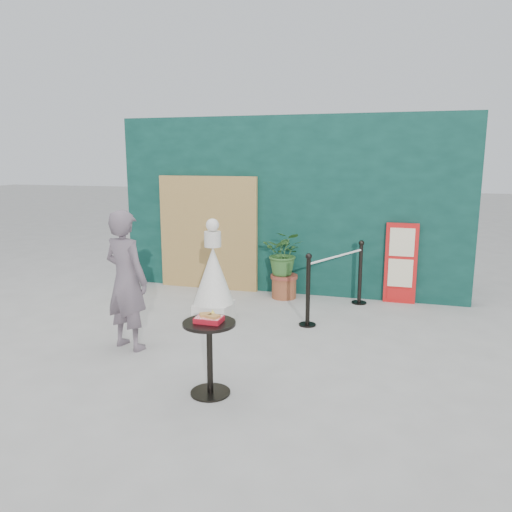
{
  "coord_description": "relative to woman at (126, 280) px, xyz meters",
  "views": [
    {
      "loc": [
        1.89,
        -5.18,
        2.33
      ],
      "look_at": [
        0.0,
        1.2,
        1.0
      ],
      "focal_mm": 35.0,
      "sensor_mm": 36.0,
      "label": 1
    }
  ],
  "objects": [
    {
      "name": "ground",
      "position": [
        1.28,
        0.01,
        -0.86
      ],
      "size": [
        60.0,
        60.0,
        0.0
      ],
      "primitive_type": "plane",
      "color": "#ADAAA5",
      "rests_on": "ground"
    },
    {
      "name": "planter",
      "position": [
        1.33,
        2.71,
        -0.2
      ],
      "size": [
        0.67,
        0.58,
        1.14
      ],
      "color": "brown",
      "rests_on": "ground"
    },
    {
      "name": "back_wall",
      "position": [
        1.28,
        3.16,
        0.64
      ],
      "size": [
        6.0,
        0.3,
        3.0
      ],
      "primitive_type": "cube",
      "color": "#0A2E27",
      "rests_on": "ground"
    },
    {
      "name": "woman",
      "position": [
        0.0,
        0.0,
        0.0
      ],
      "size": [
        0.72,
        0.57,
        1.72
      ],
      "primitive_type": "imported",
      "rotation": [
        0.0,
        0.0,
        2.86
      ],
      "color": "#64565F",
      "rests_on": "ground"
    },
    {
      "name": "menu_board",
      "position": [
        3.18,
        2.96,
        -0.21
      ],
      "size": [
        0.5,
        0.07,
        1.3
      ],
      "color": "red",
      "rests_on": "ground"
    },
    {
      "name": "statue",
      "position": [
        0.64,
        1.25,
        -0.25
      ],
      "size": [
        0.58,
        0.58,
        1.49
      ],
      "color": "silver",
      "rests_on": "ground"
    },
    {
      "name": "cafe_table",
      "position": [
        1.42,
        -0.87,
        -0.36
      ],
      "size": [
        0.52,
        0.52,
        0.75
      ],
      "color": "black",
      "rests_on": "ground"
    },
    {
      "name": "bamboo_fence",
      "position": [
        -0.12,
        2.95,
        0.14
      ],
      "size": [
        1.8,
        0.08,
        2.0
      ],
      "primitive_type": "cube",
      "color": "tan",
      "rests_on": "ground"
    },
    {
      "name": "food_basket",
      "position": [
        1.42,
        -0.87,
        -0.07
      ],
      "size": [
        0.26,
        0.19,
        0.11
      ],
      "color": "#B01221",
      "rests_on": "cafe_table"
    },
    {
      "name": "stanchion_barrier",
      "position": [
        2.27,
        2.09,
        -0.36
      ],
      "size": [
        0.84,
        1.54,
        1.03
      ],
      "color": "black",
      "rests_on": "ground"
    }
  ]
}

